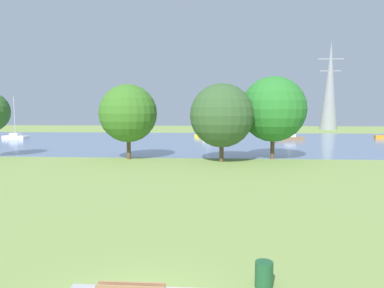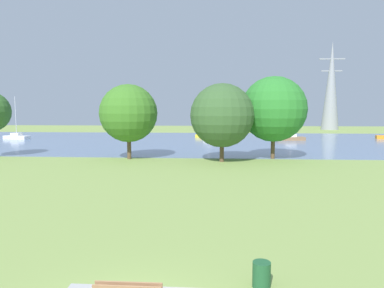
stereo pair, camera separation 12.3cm
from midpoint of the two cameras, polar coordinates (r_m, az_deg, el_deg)
The scene contains 10 objects.
ground_plane at distance 31.20m, azimuth -0.44°, elevation -4.40°, with size 160.00×160.00×0.00m, color #7F994C.
litter_bin at distance 11.87m, azimuth 11.20°, elevation -19.90°, with size 0.56×0.56×0.80m, color #1E512D.
water_surface at distance 58.93m, azimuth 1.51°, elevation 0.43°, with size 140.00×40.00×0.02m, color slate.
sailboat_brown at distance 62.87m, azimuth 15.39°, elevation 0.96°, with size 4.93×1.99×5.58m.
sailboat_white at distance 70.31m, azimuth -26.59°, elevation 1.07°, with size 5.02×2.64×7.56m.
sailboat_yellow at distance 66.13m, azimuth 2.50°, elevation 1.40°, with size 5.03×2.76×6.10m.
tree_east_near at distance 38.85m, azimuth -10.33°, elevation 4.88°, with size 6.24×6.24×8.09m.
tree_east_far at distance 36.37m, azimuth 4.72°, elevation 4.60°, with size 6.55×6.55×8.06m.
tree_west_near at distance 39.38m, azimuth 12.86°, elevation 5.48°, with size 7.06×7.06×8.95m.
electricity_pylon at distance 98.26m, azimuth 21.27°, elevation 8.74°, with size 6.40×4.40×22.42m.
Camera 1 is at (2.15, -8.63, 5.53)m, focal length 33.13 mm.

